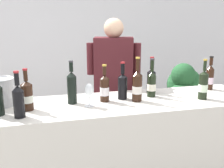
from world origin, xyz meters
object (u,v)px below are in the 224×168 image
Objects in this scene: wine_bottle_1 at (203,85)px; wine_bottle_10 at (19,100)px; wine_bottle_0 at (137,86)px; potted_shrub at (183,95)px; wine_bottle_8 at (210,77)px; wine_glass at (89,91)px; wine_bottle_11 at (27,95)px; wine_bottle_4 at (123,85)px; wine_bottle_6 at (105,88)px; wine_bottle_5 at (72,86)px; ice_bucket at (2,92)px; person_server at (114,99)px; wine_bottle_9 at (152,83)px; wine_bottle_3 at (151,80)px.

wine_bottle_10 is (-1.43, -0.07, 0.00)m from wine_bottle_1.
potted_shrub is (1.03, 1.07, -0.45)m from wine_bottle_0.
wine_bottle_8 is 1.79× the size of wine_glass.
wine_bottle_4 is at bearing 7.00° from wine_bottle_11.
potted_shrub is at bearing 38.23° from wine_bottle_6.
wine_bottle_11 is (-0.33, -0.08, -0.03)m from wine_bottle_5.
wine_bottle_6 is (0.26, -0.01, -0.03)m from wine_bottle_5.
wine_bottle_8 is at bearing 10.02° from wine_glass.
ice_bucket is 2.30m from potted_shrub.
wine_bottle_4 is at bearing -138.93° from potted_shrub.
wine_bottle_5 is 1.11× the size of wine_bottle_11.
wine_bottle_10 is (-0.37, -0.22, -0.01)m from wine_bottle_5.
ice_bucket is (-1.58, 0.23, -0.01)m from wine_bottle_1.
wine_bottle_6 is at bearing 170.27° from wine_bottle_1.
person_server is at bearing 130.80° from wine_bottle_1.
wine_bottle_0 is 1.05m from ice_bucket.
ice_bucket is 1.13m from person_server.
wine_bottle_11 is (-1.39, 0.07, -0.01)m from wine_bottle_1.
ice_bucket reaches higher than potted_shrub.
wine_bottle_8 is 1.64m from wine_bottle_11.
wine_bottle_1 reaches higher than wine_bottle_8.
wine_bottle_0 is 1.07× the size of wine_bottle_1.
wine_bottle_9 is 1.08m from wine_bottle_10.
wine_bottle_3 and wine_bottle_9 have the same top height.
person_server reaches higher than ice_bucket.
wine_bottle_5 is 1.13× the size of wine_bottle_6.
person_server is at bearing 152.75° from wine_bottle_8.
wine_bottle_10 is 2.31m from potted_shrub.
wine_bottle_10 is at bearing -163.61° from wine_bottle_4.
wine_bottle_10 reaches higher than wine_bottle_4.
wine_bottle_5 is 0.16m from wine_glass.
person_server is at bearing 24.21° from ice_bucket.
wine_bottle_9 is at bearing -2.82° from ice_bucket.
person_server is at bearing 120.79° from wine_bottle_3.
wine_bottle_9 is at bearing -110.90° from wine_bottle_3.
wine_bottle_8 is at bearing -1.87° from wine_bottle_3.
wine_bottle_1 is 1.60m from ice_bucket.
wine_glass is at bearing -159.16° from wine_bottle_3.
wine_bottle_3 is (-0.34, 0.27, 0.00)m from wine_bottle_1.
wine_bottle_4 is 0.82m from wine_bottle_10.
person_server is (0.85, 0.75, -0.29)m from wine_bottle_10.
wine_bottle_10 is at bearing -170.41° from wine_bottle_0.
wine_bottle_10 reaches higher than wine_bottle_8.
wine_bottle_1 is 1.32m from potted_shrub.
wine_bottle_0 is 1.05× the size of wine_bottle_5.
wine_bottle_6 is 1.40× the size of ice_bucket.
wine_bottle_4 is 0.75m from wine_bottle_11.
person_server reaches higher than wine_bottle_0.
wine_bottle_8 reaches higher than wine_glass.
wine_bottle_5 reaches higher than wine_bottle_10.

